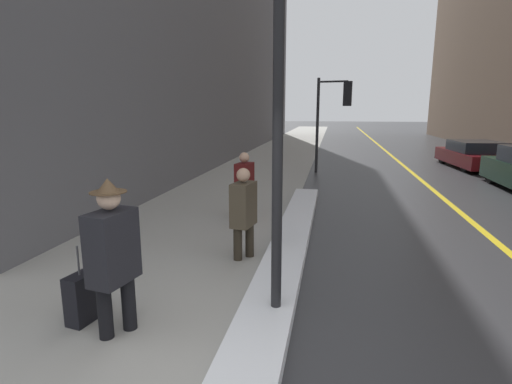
{
  "coord_description": "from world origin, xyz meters",
  "views": [
    {
      "loc": [
        0.9,
        -2.69,
        2.47
      ],
      "look_at": [
        -0.4,
        4.0,
        1.05
      ],
      "focal_mm": 28.0,
      "sensor_mm": 36.0,
      "label": 1
    }
  ],
  "objects": [
    {
      "name": "sidewalk_slab",
      "position": [
        -2.0,
        15.0,
        0.01
      ],
      "size": [
        4.0,
        80.0,
        0.01
      ],
      "color": "#9E9B93",
      "rests_on": "ground"
    },
    {
      "name": "road_centre_stripe",
      "position": [
        4.0,
        15.0,
        0.0
      ],
      "size": [
        0.16,
        80.0,
        0.0
      ],
      "color": "gold",
      "rests_on": "ground"
    },
    {
      "name": "snow_bank_curb",
      "position": [
        0.19,
        4.21,
        0.09
      ],
      "size": [
        0.64,
        9.18,
        0.18
      ],
      "color": "white",
      "rests_on": "ground"
    },
    {
      "name": "lamp_post",
      "position": [
        0.3,
        1.64,
        2.56
      ],
      "size": [
        0.28,
        0.28,
        4.19
      ],
      "color": "black",
      "rests_on": "ground"
    },
    {
      "name": "traffic_light_near",
      "position": [
        0.94,
        13.04,
        2.62
      ],
      "size": [
        1.3,
        0.36,
        3.63
      ],
      "rotation": [
        0.0,
        0.0,
        -0.17
      ],
      "color": "black",
      "rests_on": "ground"
    },
    {
      "name": "pedestrian_in_fedora",
      "position": [
        -1.39,
        1.0,
        0.97
      ],
      "size": [
        0.41,
        0.59,
        1.77
      ],
      "rotation": [
        0.0,
        0.0,
        -1.75
      ],
      "color": "black",
      "rests_on": "ground"
    },
    {
      "name": "pedestrian_in_glasses",
      "position": [
        -0.51,
        3.5,
        0.86
      ],
      "size": [
        0.38,
        0.54,
        1.54
      ],
      "rotation": [
        0.0,
        0.0,
        -1.75
      ],
      "color": "#2A241B",
      "rests_on": "ground"
    },
    {
      "name": "pedestrian_trailing",
      "position": [
        -1.03,
        5.89,
        0.85
      ],
      "size": [
        0.37,
        0.54,
        1.53
      ],
      "rotation": [
        0.0,
        0.0,
        -1.75
      ],
      "color": "#340C0C",
      "rests_on": "ground"
    },
    {
      "name": "parked_car_maroon",
      "position": [
        6.79,
        15.63,
        0.55
      ],
      "size": [
        2.18,
        4.4,
        1.15
      ],
      "rotation": [
        0.0,
        0.0,
        1.65
      ],
      "color": "#600F14",
      "rests_on": "ground"
    },
    {
      "name": "rolling_suitcase",
      "position": [
        -1.92,
        1.14,
        0.3
      ],
      "size": [
        0.28,
        0.39,
        0.95
      ],
      "rotation": [
        0.0,
        0.0,
        -1.75
      ],
      "color": "black",
      "rests_on": "ground"
    }
  ]
}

